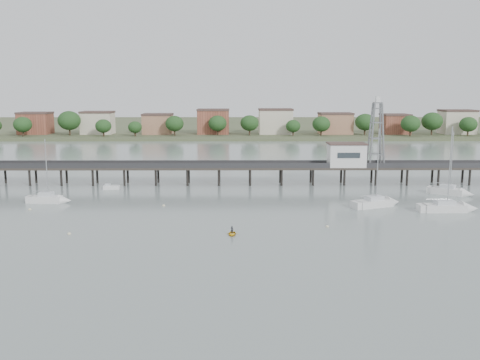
% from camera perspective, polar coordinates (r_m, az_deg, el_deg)
% --- Properties ---
extents(ground_plane, '(500.00, 500.00, 0.00)m').
position_cam_1_polar(ground_plane, '(61.95, -0.80, -10.22)').
color(ground_plane, gray).
rests_on(ground_plane, ground).
extents(pier, '(150.00, 5.00, 5.50)m').
position_cam_1_polar(pier, '(119.52, -0.59, 1.35)').
color(pier, '#2D2823').
rests_on(pier, ground).
extents(pier_building, '(8.40, 5.40, 5.30)m').
position_cam_1_polar(pier_building, '(121.63, 11.28, 2.67)').
color(pier_building, silver).
rests_on(pier_building, ground).
extents(lattice_tower, '(3.20, 3.20, 15.50)m').
position_cam_1_polar(lattice_tower, '(122.67, 14.34, 4.70)').
color(lattice_tower, slate).
rests_on(lattice_tower, ground).
extents(sailboat_e, '(8.05, 6.68, 13.52)m').
position_cam_1_polar(sailboat_e, '(115.89, 21.88, -1.20)').
color(sailboat_e, silver).
rests_on(sailboat_e, ground).
extents(sailboat_c, '(9.46, 6.12, 15.04)m').
position_cam_1_polar(sailboat_c, '(100.86, 14.79, -2.35)').
color(sailboat_c, silver).
rests_on(sailboat_c, ground).
extents(sailboat_b, '(7.70, 2.62, 12.61)m').
position_cam_1_polar(sailboat_b, '(106.32, -19.38, -1.97)').
color(sailboat_b, silver).
rests_on(sailboat_b, ground).
extents(sailboat_d, '(9.69, 3.06, 15.75)m').
position_cam_1_polar(sailboat_d, '(100.50, 21.85, -2.78)').
color(sailboat_d, silver).
rests_on(sailboat_d, ground).
extents(white_tender, '(3.53, 1.72, 1.33)m').
position_cam_1_polar(white_tender, '(117.12, -13.59, -0.77)').
color(white_tender, silver).
rests_on(white_tender, ground).
extents(yellow_dinghy, '(1.72, 0.55, 2.39)m').
position_cam_1_polar(yellow_dinghy, '(78.68, -0.86, -5.87)').
color(yellow_dinghy, gold).
rests_on(yellow_dinghy, ground).
extents(dinghy_occupant, '(0.72, 1.17, 0.26)m').
position_cam_1_polar(dinghy_occupant, '(78.68, -0.86, -5.87)').
color(dinghy_occupant, black).
rests_on(dinghy_occupant, ground).
extents(mooring_buoys, '(76.07, 19.82, 0.39)m').
position_cam_1_polar(mooring_buoys, '(87.51, -3.21, -4.23)').
color(mooring_buoys, beige).
rests_on(mooring_buoys, ground).
extents(far_shore, '(500.00, 170.00, 10.40)m').
position_cam_1_polar(far_shore, '(298.51, -0.39, 5.80)').
color(far_shore, '#475133').
rests_on(far_shore, ground).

